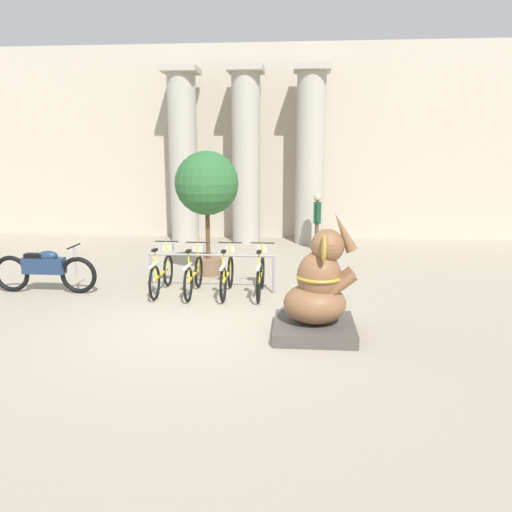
{
  "coord_description": "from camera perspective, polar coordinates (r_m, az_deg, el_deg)",
  "views": [
    {
      "loc": [
        1.57,
        -7.58,
        2.77
      ],
      "look_at": [
        0.87,
        0.77,
        1.0
      ],
      "focal_mm": 35.0,
      "sensor_mm": 36.0,
      "label": 1
    }
  ],
  "objects": [
    {
      "name": "bicycle_0",
      "position": [
        10.1,
        -10.68,
        -1.87
      ],
      "size": [
        0.48,
        1.67,
        0.96
      ],
      "color": "black",
      "rests_on": "ground_plane"
    },
    {
      "name": "bicycle_2",
      "position": [
        9.81,
        -3.3,
        -2.1
      ],
      "size": [
        0.48,
        1.67,
        0.96
      ],
      "color": "black",
      "rests_on": "ground_plane"
    },
    {
      "name": "ground_plane",
      "position": [
        8.22,
        -6.58,
        -7.85
      ],
      "size": [
        60.0,
        60.0,
        0.0
      ],
      "primitive_type": "plane",
      "color": "#9E937F"
    },
    {
      "name": "bike_rack",
      "position": [
        9.92,
        -5.1,
        -0.92
      ],
      "size": [
        2.57,
        0.05,
        0.77
      ],
      "color": "gray",
      "rests_on": "ground_plane"
    },
    {
      "name": "potted_tree",
      "position": [
        11.17,
        -5.63,
        7.82
      ],
      "size": [
        1.41,
        1.41,
        2.78
      ],
      "color": "brown",
      "rests_on": "ground_plane"
    },
    {
      "name": "motorcycle",
      "position": [
        10.71,
        -23.0,
        -1.4
      ],
      "size": [
        2.12,
        0.55,
        0.96
      ],
      "color": "black",
      "rests_on": "ground_plane"
    },
    {
      "name": "column_right",
      "position": [
        15.18,
        6.22,
        11.32
      ],
      "size": [
        1.06,
        1.06,
        5.16
      ],
      "color": "#ADA899",
      "rests_on": "ground_plane"
    },
    {
      "name": "person_pedestrian",
      "position": [
        14.18,
        7.0,
        4.44
      ],
      "size": [
        0.21,
        0.47,
        1.58
      ],
      "color": "brown",
      "rests_on": "ground_plane"
    },
    {
      "name": "bicycle_3",
      "position": [
        9.75,
        0.54,
        -2.15
      ],
      "size": [
        0.48,
        1.67,
        0.96
      ],
      "color": "black",
      "rests_on": "ground_plane"
    },
    {
      "name": "column_middle",
      "position": [
        15.26,
        -1.14,
        11.38
      ],
      "size": [
        1.06,
        1.06,
        5.16
      ],
      "color": "#ADA899",
      "rests_on": "ground_plane"
    },
    {
      "name": "bicycle_1",
      "position": [
        9.89,
        -7.1,
        -2.05
      ],
      "size": [
        0.48,
        1.67,
        0.96
      ],
      "color": "black",
      "rests_on": "ground_plane"
    },
    {
      "name": "column_left",
      "position": [
        15.57,
        -8.32,
        11.28
      ],
      "size": [
        1.06,
        1.06,
        5.16
      ],
      "color": "#ADA899",
      "rests_on": "ground_plane"
    },
    {
      "name": "building_facade",
      "position": [
        16.25,
        -0.77,
        12.75
      ],
      "size": [
        20.0,
        0.2,
        6.0
      ],
      "color": "#BCB29E",
      "rests_on": "ground_plane"
    },
    {
      "name": "elephant_statue",
      "position": [
        7.63,
        7.1,
        -4.33
      ],
      "size": [
        1.23,
        1.23,
        1.92
      ],
      "color": "#4C4742",
      "rests_on": "ground_plane"
    }
  ]
}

